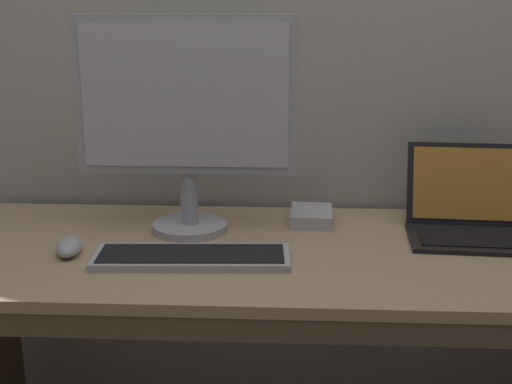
{
  "coord_description": "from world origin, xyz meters",
  "views": [
    {
      "loc": [
        -0.04,
        -1.56,
        1.35
      ],
      "look_at": [
        -0.12,
        0.0,
        0.91
      ],
      "focal_mm": 48.25,
      "sensor_mm": 36.0,
      "label": 1
    }
  ],
  "objects_px": {
    "laptop_black": "(469,215)",
    "wired_keyboard": "(192,257)",
    "external_monitor": "(186,115)",
    "computer_mouse": "(69,247)",
    "external_drive_box": "(311,216)"
  },
  "relations": [
    {
      "from": "laptop_black",
      "to": "wired_keyboard",
      "type": "xyz_separation_m",
      "value": [
        -0.68,
        -0.22,
        -0.04
      ]
    },
    {
      "from": "external_monitor",
      "to": "laptop_black",
      "type": "bearing_deg",
      "value": 1.41
    },
    {
      "from": "external_monitor",
      "to": "wired_keyboard",
      "type": "xyz_separation_m",
      "value": [
        0.03,
        -0.2,
        -0.3
      ]
    },
    {
      "from": "computer_mouse",
      "to": "external_monitor",
      "type": "bearing_deg",
      "value": 23.31
    },
    {
      "from": "laptop_black",
      "to": "external_drive_box",
      "type": "height_order",
      "value": "laptop_black"
    },
    {
      "from": "laptop_black",
      "to": "computer_mouse",
      "type": "height_order",
      "value": "laptop_black"
    },
    {
      "from": "external_monitor",
      "to": "external_drive_box",
      "type": "relative_size",
      "value": 3.82
    },
    {
      "from": "wired_keyboard",
      "to": "computer_mouse",
      "type": "relative_size",
      "value": 4.03
    },
    {
      "from": "external_monitor",
      "to": "wired_keyboard",
      "type": "bearing_deg",
      "value": -80.19
    },
    {
      "from": "laptop_black",
      "to": "external_drive_box",
      "type": "bearing_deg",
      "value": 168.95
    },
    {
      "from": "external_monitor",
      "to": "external_drive_box",
      "type": "xyz_separation_m",
      "value": [
        0.32,
        0.1,
        -0.29
      ]
    },
    {
      "from": "wired_keyboard",
      "to": "external_drive_box",
      "type": "distance_m",
      "value": 0.41
    },
    {
      "from": "laptop_black",
      "to": "external_monitor",
      "type": "xyz_separation_m",
      "value": [
        -0.71,
        -0.02,
        0.25
      ]
    },
    {
      "from": "wired_keyboard",
      "to": "external_drive_box",
      "type": "bearing_deg",
      "value": 46.42
    },
    {
      "from": "external_monitor",
      "to": "computer_mouse",
      "type": "relative_size",
      "value": 4.85
    }
  ]
}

